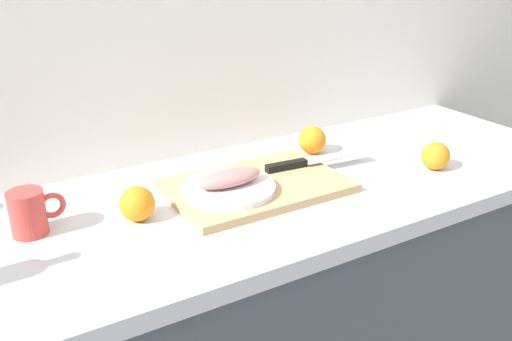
# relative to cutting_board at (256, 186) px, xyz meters

# --- Properties ---
(back_wall) EXTENTS (3.20, 0.05, 2.50)m
(back_wall) POSITION_rel_cutting_board_xyz_m (-0.08, 0.31, 0.34)
(back_wall) COLOR white
(back_wall) RESTS_ON ground_plane
(cutting_board) EXTENTS (0.41, 0.28, 0.02)m
(cutting_board) POSITION_rel_cutting_board_xyz_m (0.00, 0.00, 0.00)
(cutting_board) COLOR tan
(cutting_board) RESTS_ON kitchen_counter
(white_plate) EXTENTS (0.21, 0.21, 0.01)m
(white_plate) POSITION_rel_cutting_board_xyz_m (-0.08, -0.01, 0.02)
(white_plate) COLOR white
(white_plate) RESTS_ON cutting_board
(fish_fillet) EXTENTS (0.16, 0.07, 0.04)m
(fish_fillet) POSITION_rel_cutting_board_xyz_m (-0.08, -0.01, 0.04)
(fish_fillet) COLOR tan
(fish_fillet) RESTS_ON white_plate
(chef_knife) EXTENTS (0.29, 0.05, 0.02)m
(chef_knife) POSITION_rel_cutting_board_xyz_m (0.16, 0.03, 0.02)
(chef_knife) COLOR silver
(chef_knife) RESTS_ON cutting_board
(coffee_mug_0) EXTENTS (0.11, 0.07, 0.09)m
(coffee_mug_0) POSITION_rel_cutting_board_xyz_m (-0.50, 0.05, 0.04)
(coffee_mug_0) COLOR #CC3F38
(coffee_mug_0) RESTS_ON kitchen_counter
(orange_0) EXTENTS (0.08, 0.08, 0.08)m
(orange_0) POSITION_rel_cutting_board_xyz_m (0.26, 0.13, 0.03)
(orange_0) COLOR orange
(orange_0) RESTS_ON kitchen_counter
(orange_1) EXTENTS (0.07, 0.07, 0.07)m
(orange_1) POSITION_rel_cutting_board_xyz_m (0.46, -0.12, 0.03)
(orange_1) COLOR orange
(orange_1) RESTS_ON kitchen_counter
(orange_2) EXTENTS (0.08, 0.08, 0.08)m
(orange_2) POSITION_rel_cutting_board_xyz_m (-0.29, -0.00, 0.03)
(orange_2) COLOR orange
(orange_2) RESTS_ON kitchen_counter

